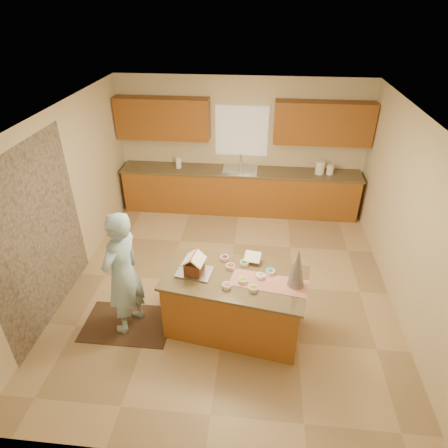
{
  "coord_description": "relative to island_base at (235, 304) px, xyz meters",
  "views": [
    {
      "loc": [
        0.41,
        -4.83,
        4.08
      ],
      "look_at": [
        -0.1,
        0.2,
        1.0
      ],
      "focal_mm": 31.07,
      "sensor_mm": 36.0,
      "label": 1
    }
  ],
  "objects": [
    {
      "name": "canister_b",
      "position": [
        1.42,
        3.38,
        0.62
      ],
      "size": [
        0.18,
        0.18,
        0.26
      ],
      "primitive_type": "cylinder",
      "color": "white",
      "rests_on": "back_counter_top"
    },
    {
      "name": "stone_accent",
      "position": [
        -2.64,
        0.13,
        0.82
      ],
      "size": [
        0.0,
        2.5,
        2.5
      ],
      "primitive_type": "plane",
      "rotation": [
        1.57,
        0.0,
        1.57
      ],
      "color": "gray",
      "rests_on": "wall_left"
    },
    {
      "name": "island_base",
      "position": [
        0.0,
        0.0,
        0.0
      ],
      "size": [
        1.88,
        1.15,
        0.86
      ],
      "primitive_type": "cube",
      "rotation": [
        0.0,
        0.0,
        -0.16
      ],
      "color": "#934E1E",
      "rests_on": "floor"
    },
    {
      "name": "upper_cabinet_left",
      "position": [
        -1.71,
        3.5,
        1.47
      ],
      "size": [
        1.85,
        0.35,
        0.8
      ],
      "primitive_type": "cube",
      "color": "brown",
      "rests_on": "wall_back"
    },
    {
      "name": "cookbook",
      "position": [
        0.2,
        0.34,
        0.56
      ],
      "size": [
        0.24,
        0.2,
        0.09
      ],
      "primitive_type": "cube",
      "rotation": [
        -1.13,
        0.0,
        -0.16
      ],
      "color": "white",
      "rests_on": "island_top"
    },
    {
      "name": "canister_c",
      "position": [
        1.62,
        3.38,
        0.59
      ],
      "size": [
        0.14,
        0.14,
        0.2
      ],
      "primitive_type": "cylinder",
      "color": "white",
      "rests_on": "back_counter_top"
    },
    {
      "name": "tinsel_tree",
      "position": [
        0.76,
        -0.07,
        0.74
      ],
      "size": [
        0.25,
        0.25,
        0.54
      ],
      "primitive_type": "cone",
      "rotation": [
        0.0,
        0.0,
        -0.16
      ],
      "color": "#B0B0BC",
      "rests_on": "island_top"
    },
    {
      "name": "wall_left",
      "position": [
        -2.66,
        0.93,
        0.92
      ],
      "size": [
        5.5,
        5.5,
        0.0
      ],
      "primitive_type": "plane",
      "color": "beige",
      "rests_on": "floor"
    },
    {
      "name": "window_curtain",
      "position": [
        -0.16,
        3.65,
        1.22
      ],
      "size": [
        1.05,
        0.03,
        1.0
      ],
      "primitive_type": "cube",
      "color": "white",
      "rests_on": "wall_back"
    },
    {
      "name": "wall_back",
      "position": [
        -0.16,
        3.68,
        0.92
      ],
      "size": [
        5.5,
        5.5,
        0.0
      ],
      "primitive_type": "plane",
      "color": "beige",
      "rests_on": "floor"
    },
    {
      "name": "gingerbread_house",
      "position": [
        -0.54,
        0.04,
        0.6
      ],
      "size": [
        0.31,
        0.31,
        0.28
      ],
      "color": "brown",
      "rests_on": "baking_tray"
    },
    {
      "name": "faucet",
      "position": [
        -0.16,
        3.56,
        0.63
      ],
      "size": [
        0.03,
        0.03,
        0.28
      ],
      "primitive_type": "cylinder",
      "color": "silver",
      "rests_on": "back_counter_top"
    },
    {
      "name": "paper_towel",
      "position": [
        -1.43,
        3.38,
        0.61
      ],
      "size": [
        0.11,
        0.11,
        0.24
      ],
      "primitive_type": "cylinder",
      "color": "white",
      "rests_on": "back_counter_top"
    },
    {
      "name": "upper_cabinet_right",
      "position": [
        1.39,
        3.5,
        1.47
      ],
      "size": [
        1.85,
        0.35,
        0.8
      ],
      "primitive_type": "cube",
      "color": "brown",
      "rests_on": "wall_back"
    },
    {
      "name": "back_counter_base",
      "position": [
        -0.16,
        3.38,
        0.01
      ],
      "size": [
        4.8,
        0.6,
        0.88
      ],
      "primitive_type": "cube",
      "color": "#934E1E",
      "rests_on": "floor"
    },
    {
      "name": "back_counter_top",
      "position": [
        -0.16,
        3.38,
        0.47
      ],
      "size": [
        4.85,
        0.63,
        0.04
      ],
      "primitive_type": "cube",
      "color": "brown",
      "rests_on": "back_counter_base"
    },
    {
      "name": "candy_bowls",
      "position": [
        0.11,
        0.05,
        0.5
      ],
      "size": [
        0.74,
        0.71,
        0.05
      ],
      "color": "green",
      "rests_on": "island_top"
    },
    {
      "name": "canister_a",
      "position": [
        1.42,
        3.38,
        0.6
      ],
      "size": [
        0.16,
        0.16,
        0.22
      ],
      "primitive_type": "cylinder",
      "color": "white",
      "rests_on": "back_counter_top"
    },
    {
      "name": "ceiling",
      "position": [
        -0.16,
        0.93,
        2.27
      ],
      "size": [
        5.5,
        5.5,
        0.0
      ],
      "primitive_type": "plane",
      "color": "silver",
      "rests_on": "floor"
    },
    {
      "name": "rug",
      "position": [
        -1.51,
        -0.1,
        -0.42
      ],
      "size": [
        1.22,
        0.8,
        0.01
      ],
      "primitive_type": "cube",
      "color": "black",
      "rests_on": "floor"
    },
    {
      "name": "wall_right",
      "position": [
        2.34,
        0.93,
        0.92
      ],
      "size": [
        5.5,
        5.5,
        0.0
      ],
      "primitive_type": "plane",
      "color": "beige",
      "rests_on": "floor"
    },
    {
      "name": "sink",
      "position": [
        -0.16,
        3.38,
        0.46
      ],
      "size": [
        0.7,
        0.45,
        0.12
      ],
      "primitive_type": "cube",
      "color": "silver",
      "rests_on": "back_counter_top"
    },
    {
      "name": "boy",
      "position": [
        -1.46,
        -0.1,
        0.48
      ],
      "size": [
        0.63,
        0.76,
        1.8
      ],
      "primitive_type": "imported",
      "rotation": [
        0.0,
        0.0,
        -1.92
      ],
      "color": "#9AC2DA",
      "rests_on": "rug"
    },
    {
      "name": "table_runner",
      "position": [
        0.43,
        -0.07,
        0.47
      ],
      "size": [
        1.02,
        0.5,
        0.01
      ],
      "primitive_type": "cube",
      "rotation": [
        0.0,
        0.0,
        -0.16
      ],
      "color": "#AB180C",
      "rests_on": "island_top"
    },
    {
      "name": "island_top",
      "position": [
        0.0,
        0.0,
        0.45
      ],
      "size": [
        1.97,
        1.24,
        0.04
      ],
      "primitive_type": "cube",
      "rotation": [
        0.0,
        0.0,
        -0.16
      ],
      "color": "brown",
      "rests_on": "island_base"
    },
    {
      "name": "floor",
      "position": [
        -0.16,
        0.93,
        -0.43
      ],
      "size": [
        5.5,
        5.5,
        0.0
      ],
      "primitive_type": "plane",
      "color": "tan",
      "rests_on": "ground"
    },
    {
      "name": "wall_front",
      "position": [
        -0.16,
        -1.82,
        0.92
      ],
      "size": [
        5.5,
        5.5,
        0.0
      ],
      "primitive_type": "plane",
      "color": "beige",
      "rests_on": "floor"
    },
    {
      "name": "baking_tray",
      "position": [
        -0.54,
        0.04,
        0.48
      ],
      "size": [
        0.5,
        0.4,
        0.02
      ],
      "primitive_type": "cube",
      "rotation": [
        0.0,
        0.0,
        -0.16
      ],
      "color": "silver",
      "rests_on": "island_top"
    }
  ]
}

